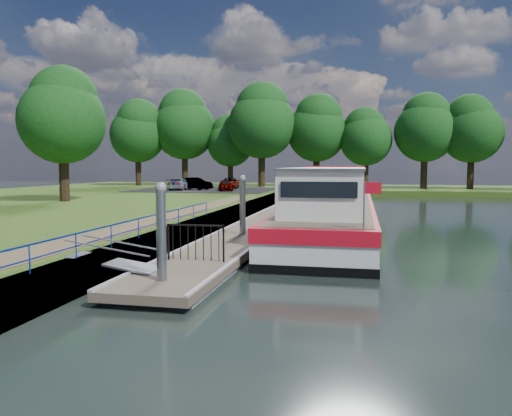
% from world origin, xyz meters
% --- Properties ---
extents(ground, '(160.00, 160.00, 0.00)m').
position_xyz_m(ground, '(0.00, 0.00, 0.00)').
color(ground, black).
rests_on(ground, ground).
extents(bank_edge, '(1.10, 90.00, 0.78)m').
position_xyz_m(bank_edge, '(-2.55, 15.00, 0.39)').
color(bank_edge, '#473D2D').
rests_on(bank_edge, ground).
extents(far_bank, '(60.00, 18.00, 0.60)m').
position_xyz_m(far_bank, '(12.00, 52.00, 0.30)').
color(far_bank, '#304E16').
rests_on(far_bank, ground).
extents(footpath, '(1.60, 40.00, 0.05)m').
position_xyz_m(footpath, '(-4.40, 8.00, 0.80)').
color(footpath, brown).
rests_on(footpath, riverbank).
extents(carpark, '(14.00, 12.00, 0.06)m').
position_xyz_m(carpark, '(-11.00, 38.00, 0.81)').
color(carpark, black).
rests_on(carpark, riverbank).
extents(blue_fence, '(0.04, 18.04, 0.72)m').
position_xyz_m(blue_fence, '(-2.75, 3.00, 1.31)').
color(blue_fence, '#0C2DBF').
rests_on(blue_fence, riverbank).
extents(pontoon, '(2.50, 30.00, 0.56)m').
position_xyz_m(pontoon, '(0.00, 13.00, 0.18)').
color(pontoon, brown).
rests_on(pontoon, ground).
extents(mooring_piles, '(0.30, 27.30, 3.55)m').
position_xyz_m(mooring_piles, '(0.00, 13.00, 1.28)').
color(mooring_piles, gray).
rests_on(mooring_piles, ground).
extents(gangway, '(2.58, 1.00, 0.92)m').
position_xyz_m(gangway, '(-1.85, 0.50, 0.63)').
color(gangway, '#A5A8AD').
rests_on(gangway, ground).
extents(gate_panel, '(1.85, 0.05, 1.15)m').
position_xyz_m(gate_panel, '(-0.00, 2.20, 1.15)').
color(gate_panel, black).
rests_on(gate_panel, ground).
extents(barge, '(4.36, 21.15, 4.78)m').
position_xyz_m(barge, '(3.60, 12.97, 1.09)').
color(barge, black).
rests_on(barge, ground).
extents(horizon_trees, '(54.38, 10.03, 12.87)m').
position_xyz_m(horizon_trees, '(-1.61, 48.68, 7.95)').
color(horizon_trees, '#332316').
rests_on(horizon_trees, ground).
extents(bank_tree_a, '(6.12, 6.12, 9.72)m').
position_xyz_m(bank_tree_a, '(-15.99, 20.08, 7.02)').
color(bank_tree_a, '#332316').
rests_on(bank_tree_a, riverbank).
extents(car_a, '(2.31, 3.51, 1.11)m').
position_xyz_m(car_a, '(-8.29, 35.87, 1.39)').
color(car_a, '#999999').
rests_on(car_a, carpark).
extents(car_b, '(4.06, 2.61, 1.26)m').
position_xyz_m(car_b, '(-11.92, 37.01, 1.47)').
color(car_b, '#999999').
rests_on(car_b, carpark).
extents(car_c, '(1.71, 4.13, 1.20)m').
position_xyz_m(car_c, '(-13.34, 36.48, 1.43)').
color(car_c, '#999999').
rests_on(car_c, carpark).
extents(car_d, '(2.64, 4.48, 1.17)m').
position_xyz_m(car_d, '(-9.24, 40.89, 1.42)').
color(car_d, '#999999').
rests_on(car_d, carpark).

